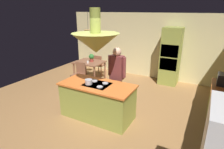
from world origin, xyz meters
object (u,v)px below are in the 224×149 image
at_px(chair_facing_island, 79,73).
at_px(chair_by_back_wall, 99,64).
at_px(cooking_pot_on_cooktop, 89,82).
at_px(kitchen_island, 98,100).
at_px(cup_on_table, 88,62).
at_px(dining_table, 90,64).
at_px(person_at_island, 117,74).
at_px(potted_plant_on_table, 91,57).
at_px(oven_tower, 170,56).

xyz_separation_m(chair_facing_island, chair_by_back_wall, (0.00, 1.32, 0.00)).
bearing_deg(cooking_pot_on_cooktop, kitchen_island, 39.09).
bearing_deg(cooking_pot_on_cooktop, cup_on_table, 125.98).
distance_m(dining_table, person_at_island, 2.37).
bearing_deg(dining_table, chair_by_back_wall, 90.00).
xyz_separation_m(chair_facing_island, cup_on_table, (0.08, 0.44, 0.30)).
height_order(dining_table, potted_plant_on_table, potted_plant_on_table).
bearing_deg(person_at_island, cup_on_table, 147.18).
bearing_deg(kitchen_island, cup_on_table, 130.74).
height_order(chair_facing_island, potted_plant_on_table, potted_plant_on_table).
bearing_deg(oven_tower, chair_by_back_wall, -170.20).
bearing_deg(oven_tower, cup_on_table, -153.40).
bearing_deg(chair_facing_island, dining_table, 90.00).
relative_size(cup_on_table, cooking_pot_on_cooktop, 0.50).
relative_size(potted_plant_on_table, cooking_pot_on_cooktop, 1.67).
bearing_deg(oven_tower, chair_facing_island, -147.23).
height_order(person_at_island, cooking_pot_on_cooktop, person_at_island).
xyz_separation_m(person_at_island, potted_plant_on_table, (-1.81, 1.43, -0.07)).
distance_m(chair_facing_island, potted_plant_on_table, 0.82).
bearing_deg(kitchen_island, chair_facing_island, 139.72).
bearing_deg(oven_tower, person_at_island, -109.83).
height_order(kitchen_island, dining_table, kitchen_island).
relative_size(dining_table, cooking_pot_on_cooktop, 5.91).
distance_m(potted_plant_on_table, cooking_pot_on_cooktop, 2.71).
bearing_deg(dining_table, chair_facing_island, -90.00).
relative_size(dining_table, potted_plant_on_table, 3.54).
distance_m(oven_tower, cooking_pot_on_cooktop, 3.60).
relative_size(kitchen_island, chair_facing_island, 2.15).
distance_m(oven_tower, dining_table, 3.05).
bearing_deg(potted_plant_on_table, dining_table, -149.52).
xyz_separation_m(dining_table, potted_plant_on_table, (0.07, 0.04, 0.27)).
xyz_separation_m(dining_table, chair_by_back_wall, (0.00, 0.66, -0.15)).
relative_size(potted_plant_on_table, cup_on_table, 3.33).
distance_m(person_at_island, chair_facing_island, 2.08).
bearing_deg(kitchen_island, dining_table, 128.99).
xyz_separation_m(oven_tower, chair_facing_island, (-2.80, -1.80, -0.54)).
xyz_separation_m(oven_tower, person_at_island, (-0.91, -2.53, -0.05)).
xyz_separation_m(cup_on_table, cooking_pot_on_cooktop, (1.46, -2.01, 0.19)).
bearing_deg(cup_on_table, kitchen_island, -49.26).
relative_size(dining_table, person_at_island, 0.61).
bearing_deg(person_at_island, oven_tower, 70.17).
xyz_separation_m(kitchen_island, chair_facing_island, (-1.70, 1.44, 0.04)).
bearing_deg(cup_on_table, cooking_pot_on_cooktop, -54.02).
xyz_separation_m(person_at_island, cup_on_table, (-1.81, 1.17, -0.19)).
distance_m(oven_tower, chair_by_back_wall, 2.89).
bearing_deg(potted_plant_on_table, person_at_island, -38.21).
xyz_separation_m(oven_tower, potted_plant_on_table, (-2.73, -1.10, -0.12)).
xyz_separation_m(kitchen_island, oven_tower, (1.10, 3.24, 0.58)).
bearing_deg(dining_table, kitchen_island, -51.01).
relative_size(oven_tower, person_at_island, 1.21).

